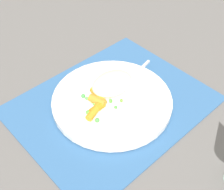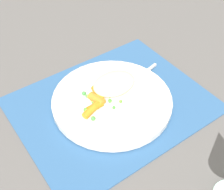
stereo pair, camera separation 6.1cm
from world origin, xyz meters
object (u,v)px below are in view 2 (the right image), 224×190
object	(u,v)px
rice_mound	(114,83)
carrot_portion	(96,102)
plate	(112,101)
fork	(124,88)

from	to	relation	value
rice_mound	carrot_portion	world-z (taller)	rice_mound
plate	rice_mound	size ratio (longest dim) A/B	2.64
carrot_portion	fork	world-z (taller)	carrot_portion
rice_mound	fork	xyz separation A→B (m)	(-0.02, 0.02, -0.01)
plate	fork	xyz separation A→B (m)	(-0.04, -0.01, 0.01)
plate	rice_mound	xyz separation A→B (m)	(-0.02, -0.02, 0.02)
plate	fork	bearing A→B (deg)	-168.65
rice_mound	carrot_portion	xyz separation A→B (m)	(0.06, 0.02, -0.01)
carrot_portion	fork	bearing A→B (deg)	-177.51
rice_mound	fork	world-z (taller)	rice_mound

